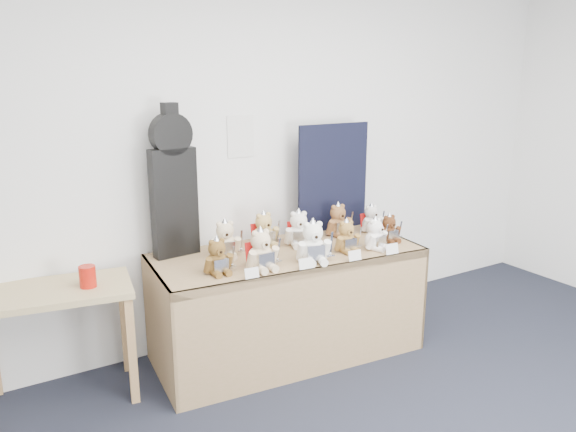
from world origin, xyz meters
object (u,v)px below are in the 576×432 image
side_table (57,308)px  teddy_back_left (225,240)px  teddy_front_end (389,229)px  teddy_back_centre_left (264,231)px  guitar_case (173,183)px  teddy_front_far_right (375,235)px  teddy_front_centre (313,244)px  teddy_back_right (338,221)px  teddy_back_centre_right (299,230)px  teddy_front_left (261,251)px  teddy_front_far_left (218,258)px  display_table (292,277)px  teddy_front_right (347,238)px  red_cup (88,277)px  teddy_back_end (371,220)px

side_table → teddy_back_left: bearing=4.2°
teddy_front_end → teddy_back_centre_left: size_ratio=0.81×
guitar_case → teddy_front_far_right: guitar_case is taller
side_table → guitar_case: 1.05m
teddy_front_centre → teddy_back_right: size_ratio=1.13×
teddy_front_far_right → teddy_back_centre_right: (-0.41, 0.35, 0.01)m
teddy_front_far_right → teddy_back_right: 0.40m
teddy_front_end → teddy_back_centre_right: (-0.61, 0.26, 0.02)m
teddy_front_left → teddy_front_far_right: teddy_front_left is taller
guitar_case → teddy_front_end: 1.57m
teddy_back_centre_left → teddy_back_centre_right: size_ratio=0.98×
teddy_front_far_left → display_table: bearing=6.2°
teddy_front_far_left → guitar_case: bearing=100.4°
teddy_front_right → teddy_back_left: (-0.76, 0.34, 0.01)m
teddy_front_left → teddy_front_end: (1.08, 0.04, -0.03)m
red_cup → teddy_back_end: bearing=-1.9°
display_table → teddy_front_centre: teddy_front_centre is taller
teddy_back_left → teddy_back_centre_left: 0.34m
teddy_back_left → teddy_back_end: (1.21, -0.05, -0.01)m
guitar_case → teddy_back_left: guitar_case is taller
side_table → guitar_case: bearing=16.6°
display_table → teddy_front_far_left: teddy_front_far_left is taller
teddy_front_centre → teddy_back_centre_right: size_ratio=1.08×
teddy_front_far_right → teddy_back_centre_left: size_ratio=0.90×
teddy_front_end → teddy_back_left: teddy_back_left is taller
teddy_back_centre_left → side_table: bearing=175.8°
red_cup → teddy_back_centre_left: teddy_back_centre_left is taller
teddy_back_centre_left → teddy_back_right: bearing=-8.1°
side_table → teddy_back_left: teddy_back_left is taller
display_table → teddy_back_left: teddy_back_left is taller
guitar_case → side_table: bearing=-178.8°
teddy_back_right → teddy_front_left: bearing=-154.5°
teddy_front_left → teddy_front_centre: teddy_front_centre is taller
display_table → side_table: bearing=173.6°
red_cup → teddy_front_far_right: (1.85, -0.42, 0.08)m
teddy_back_centre_right → side_table: bearing=-166.2°
teddy_front_end → teddy_back_centre_right: size_ratio=0.79×
red_cup → teddy_front_left: teddy_front_left is taller
display_table → teddy_back_right: size_ratio=6.92×
teddy_back_left → teddy_back_right: bearing=14.9°
side_table → teddy_front_end: (2.24, -0.41, 0.26)m
teddy_front_left → teddy_back_centre_right: size_ratio=1.04×
teddy_front_left → teddy_back_centre_right: 0.55m
guitar_case → teddy_back_end: size_ratio=4.15×
teddy_back_centre_left → teddy_back_centre_right: teddy_back_centre_right is taller
guitar_case → teddy_back_right: bearing=-14.9°
guitar_case → teddy_back_end: (1.48, -0.25, -0.40)m
teddy_front_far_left → teddy_front_right: bearing=-4.5°
teddy_front_centre → display_table: bearing=117.2°
teddy_back_end → red_cup: bearing=178.6°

